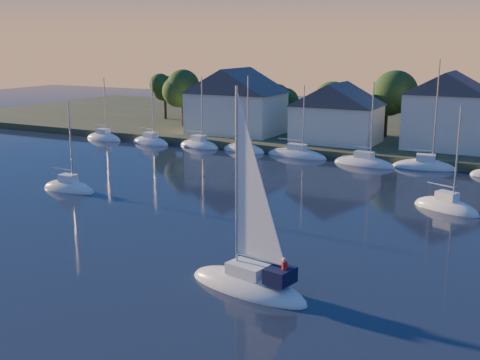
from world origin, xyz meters
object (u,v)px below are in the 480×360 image
Objects in this scene: drifting_sailboat_right at (446,209)px; clubhouse_east at (448,110)px; clubhouse_west at (236,100)px; drifting_sailboat_left at (69,190)px; clubhouse_centre at (337,112)px; hero_sailboat at (249,281)px.

clubhouse_east is at bearing 122.09° from drifting_sailboat_right.
clubhouse_west is at bearing 166.15° from drifting_sailboat_right.
drifting_sailboat_left is 35.95m from drifting_sailboat_right.
hero_sailboat is at bearing -77.15° from clubhouse_centre.
clubhouse_west is 43.17m from drifting_sailboat_right.
hero_sailboat reaches higher than drifting_sailboat_left.
clubhouse_east is 47.62m from drifting_sailboat_left.
hero_sailboat reaches higher than clubhouse_west.
clubhouse_west is at bearing 88.85° from drifting_sailboat_left.
clubhouse_west is 1.30× the size of clubhouse_east.
drifting_sailboat_left is at bearing -114.86° from clubhouse_centre.
clubhouse_west is 1.36× the size of drifting_sailboat_left.
hero_sailboat is at bearing -85.24° from drifting_sailboat_right.
clubhouse_east reaches higher than clubhouse_west.
drifting_sailboat_right is at bearing -96.84° from hero_sailboat.
hero_sailboat is 1.28× the size of drifting_sailboat_right.
clubhouse_west reaches higher than drifting_sailboat_right.
drifting_sailboat_right is (4.48, -26.31, -5.90)m from clubhouse_east.
clubhouse_east reaches higher than drifting_sailboat_right.
clubhouse_centre is at bearing 149.67° from drifting_sailboat_right.
hero_sailboat reaches higher than drifting_sailboat_right.
clubhouse_east is (30.00, 1.00, 0.07)m from clubhouse_west.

